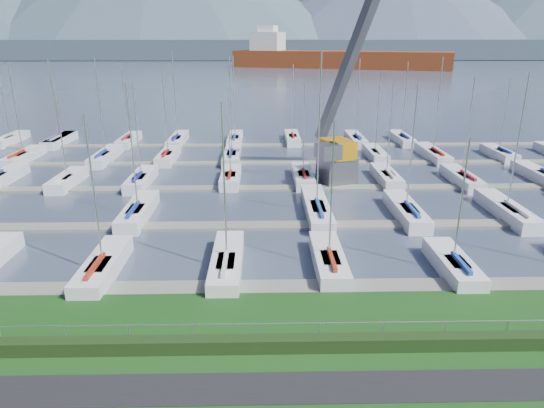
{
  "coord_description": "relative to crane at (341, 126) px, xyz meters",
  "views": [
    {
      "loc": [
        -0.67,
        -19.68,
        13.98
      ],
      "look_at": [
        0.0,
        12.0,
        3.0
      ],
      "focal_mm": 32.0,
      "sensor_mm": 36.0,
      "label": 1
    }
  ],
  "objects": [
    {
      "name": "hedge",
      "position": [
        -7.39,
        -29.62,
        -4.98
      ],
      "size": [
        80.0,
        0.7,
        0.7
      ],
      "primitive_type": "cube",
      "color": "#1C3112",
      "rests_on": "grass"
    },
    {
      "name": "water",
      "position": [
        -7.39,
        230.78,
        -5.73
      ],
      "size": [
        800.0,
        540.0,
        0.2
      ],
      "primitive_type": "cube",
      "color": "#414A5F"
    },
    {
      "name": "docks",
      "position": [
        -7.39,
        -3.22,
        -5.55
      ],
      "size": [
        90.0,
        41.6,
        0.25
      ],
      "color": "slate",
      "rests_on": "water"
    },
    {
      "name": "cargo_ship_mid",
      "position": [
        24.58,
        190.27,
        -1.81
      ],
      "size": [
        101.98,
        50.86,
        21.5
      ],
      "rotation": [
        0.0,
        0.0,
        -0.34
      ],
      "color": "maroon",
      "rests_on": "water"
    },
    {
      "name": "fence",
      "position": [
        -7.39,
        -29.22,
        -4.13
      ],
      "size": [
        80.0,
        0.04,
        0.04
      ],
      "primitive_type": "cylinder",
      "rotation": [
        0.0,
        1.57,
        0.0
      ],
      "color": "#9C9FA4",
      "rests_on": "grass"
    },
    {
      "name": "sailboat_fleet",
      "position": [
        -9.92,
        0.47,
        0.05
      ],
      "size": [
        75.74,
        49.44,
        13.57
      ],
      "color": "silver",
      "rests_on": "water"
    },
    {
      "name": "path",
      "position": [
        -7.39,
        -32.22,
        -5.32
      ],
      "size": [
        160.0,
        2.0,
        0.04
      ],
      "primitive_type": "cube",
      "color": "black",
      "rests_on": "grass"
    },
    {
      "name": "crane",
      "position": [
        0.0,
        0.0,
        0.0
      ],
      "size": [
        7.44,
        13.02,
        22.35
      ],
      "rotation": [
        0.0,
        0.0,
        0.33
      ],
      "color": "slate",
      "rests_on": "water"
    },
    {
      "name": "foothill",
      "position": [
        -7.39,
        300.78,
        0.67
      ],
      "size": [
        900.0,
        80.0,
        12.0
      ],
      "primitive_type": "cube",
      "color": "#3A4955",
      "rests_on": "water"
    }
  ]
}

